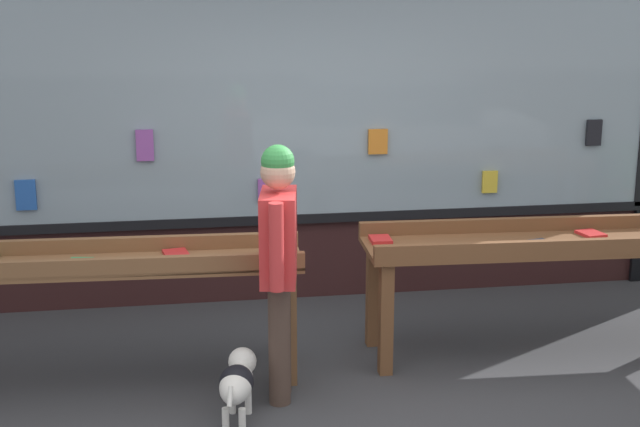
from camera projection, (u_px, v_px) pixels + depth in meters
The scene contains 6 objects.
ground_plane at pixel (356, 417), 5.57m from camera, with size 40.00×40.00×0.00m, color #38383A.
shopfront_facade at pixel (308, 93), 7.44m from camera, with size 7.95×0.29×3.56m.
display_table_left at pixel (82, 274), 5.91m from camera, with size 2.96×0.69×0.94m.
display_table_right at pixel (566, 251), 6.43m from camera, with size 2.97×0.82×0.94m.
person_browsing at pixel (279, 254), 5.61m from camera, with size 0.29×0.66×1.68m.
small_dog at pixel (238, 380), 5.48m from camera, with size 0.29×0.62×0.39m.
Camera 1 is at (-1.03, -5.00, 2.57)m, focal length 50.00 mm.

